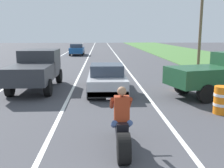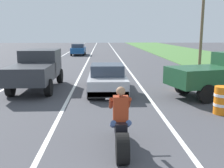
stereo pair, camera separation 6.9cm
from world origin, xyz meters
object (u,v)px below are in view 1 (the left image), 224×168
Objects in this scene: sports_car_silver at (107,79)px; construction_barrel_nearest at (222,100)px; pickup_truck_left_lane_dark_grey at (36,68)px; motorcycle_with_rider at (122,128)px; construction_barrel_mid at (181,81)px; distant_car_far_ahead at (77,49)px.

sports_car_silver is 5.61m from construction_barrel_nearest.
sports_car_silver is 0.90× the size of pickup_truck_left_lane_dark_grey.
pickup_truck_left_lane_dark_grey is at bearing 116.63° from motorcycle_with_rider.
motorcycle_with_rider is 2.21× the size of construction_barrel_nearest.
construction_barrel_nearest is at bearing -85.86° from construction_barrel_mid.
pickup_truck_left_lane_dark_grey is at bearing 148.64° from construction_barrel_nearest.
pickup_truck_left_lane_dark_grey reaches higher than construction_barrel_mid.
distant_car_far_ahead is at bearing 96.94° from motorcycle_with_rider.
distant_car_far_ahead reaches higher than construction_barrel_mid.
construction_barrel_mid is (3.56, 6.69, -0.09)m from motorcycle_with_rider.
pickup_truck_left_lane_dark_grey is at bearing -90.56° from distant_car_far_ahead.
motorcycle_with_rider is at bearing -88.49° from sports_car_silver.
construction_barrel_nearest is 27.42m from distant_car_far_ahead.
pickup_truck_left_lane_dark_grey is 1.20× the size of distant_car_far_ahead.
motorcycle_with_rider is 7.58m from construction_barrel_mid.
pickup_truck_left_lane_dark_grey is (-3.60, 0.72, 0.48)m from sports_car_silver.
motorcycle_with_rider reaches higher than distant_car_far_ahead.
sports_car_silver is 3.70m from pickup_truck_left_lane_dark_grey.
pickup_truck_left_lane_dark_grey reaches higher than motorcycle_with_rider.
distant_car_far_ahead is at bearing 105.66° from construction_barrel_nearest.
distant_car_far_ahead is (0.21, 21.76, -0.33)m from pickup_truck_left_lane_dark_grey.
pickup_truck_left_lane_dark_grey is 4.80× the size of construction_barrel_nearest.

